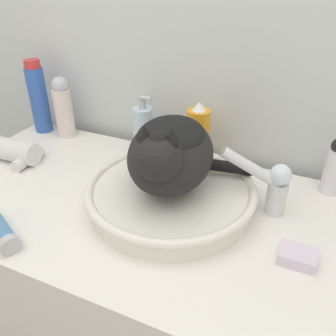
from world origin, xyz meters
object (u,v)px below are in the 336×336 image
(deodorant_stick, at_px, (335,166))
(hair_dryer, at_px, (11,151))
(shampoo_bottle_tall, at_px, (39,98))
(spray_bottle_trigger, at_px, (198,136))
(faucet, at_px, (271,184))
(cream_tube, at_px, (0,230))
(soap_pump_bottle, at_px, (143,130))
(soap_bar, at_px, (298,256))
(cat, at_px, (171,151))
(lotion_bottle_white, at_px, (63,107))

(deodorant_stick, bearing_deg, hair_dryer, -166.61)
(deodorant_stick, bearing_deg, shampoo_bottle_tall, 180.00)
(shampoo_bottle_tall, bearing_deg, spray_bottle_trigger, 0.00)
(faucet, relative_size, hair_dryer, 0.81)
(faucet, bearing_deg, deodorant_stick, -148.49)
(cream_tube, bearing_deg, faucet, 32.58)
(deodorant_stick, bearing_deg, spray_bottle_trigger, 180.00)
(faucet, distance_m, cream_tube, 0.58)
(faucet, xyz_separation_m, cream_tube, (-0.48, -0.31, -0.06))
(soap_pump_bottle, bearing_deg, faucet, -20.12)
(cream_tube, bearing_deg, soap_bar, 17.45)
(cat, relative_size, soap_bar, 4.05)
(cream_tube, bearing_deg, spray_bottle_trigger, 59.89)
(faucet, distance_m, soap_bar, 0.17)
(faucet, height_order, spray_bottle_trigger, spray_bottle_trigger)
(deodorant_stick, distance_m, cream_tube, 0.76)
(cat, height_order, soap_bar, cat)
(hair_dryer, height_order, soap_bar, hair_dryer)
(deodorant_stick, xyz_separation_m, shampoo_bottle_tall, (-0.88, 0.00, 0.04))
(soap_bar, bearing_deg, faucet, 121.74)
(faucet, xyz_separation_m, hair_dryer, (-0.70, -0.05, -0.05))
(cat, relative_size, lotion_bottle_white, 1.44)
(soap_pump_bottle, height_order, cream_tube, soap_pump_bottle)
(faucet, relative_size, soap_pump_bottle, 0.91)
(spray_bottle_trigger, relative_size, shampoo_bottle_tall, 0.77)
(deodorant_stick, bearing_deg, cat, -146.41)
(deodorant_stick, xyz_separation_m, hair_dryer, (-0.83, -0.20, -0.04))
(soap_bar, bearing_deg, soap_pump_bottle, 149.76)
(shampoo_bottle_tall, height_order, hair_dryer, shampoo_bottle_tall)
(shampoo_bottle_tall, xyz_separation_m, cream_tube, (0.28, -0.45, -0.10))
(spray_bottle_trigger, bearing_deg, shampoo_bottle_tall, 180.00)
(soap_pump_bottle, relative_size, cream_tube, 1.19)
(faucet, relative_size, shampoo_bottle_tall, 0.68)
(cat, distance_m, faucet, 0.23)
(spray_bottle_trigger, distance_m, deodorant_stick, 0.34)
(cat, height_order, shampoo_bottle_tall, cat)
(lotion_bottle_white, distance_m, soap_bar, 0.80)
(cat, bearing_deg, hair_dryer, -102.58)
(lotion_bottle_white, distance_m, soap_pump_bottle, 0.28)
(cream_tube, xyz_separation_m, hair_dryer, (-0.22, 0.25, 0.01))
(hair_dryer, distance_m, soap_bar, 0.79)
(faucet, height_order, soap_pump_bottle, soap_pump_bottle)
(faucet, height_order, cream_tube, faucet)
(soap_pump_bottle, relative_size, hair_dryer, 0.89)
(faucet, relative_size, soap_bar, 2.32)
(cat, height_order, spray_bottle_trigger, cat)
(deodorant_stick, height_order, shampoo_bottle_tall, shampoo_bottle_tall)
(soap_pump_bottle, relative_size, soap_bar, 2.54)
(spray_bottle_trigger, height_order, lotion_bottle_white, lotion_bottle_white)
(shampoo_bottle_tall, height_order, cream_tube, shampoo_bottle_tall)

